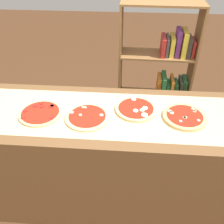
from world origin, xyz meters
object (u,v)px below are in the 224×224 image
Objects in this scene: pizza_pepperoni_0 at (40,113)px; pizza_mushroom_3 at (185,117)px; bookshelf at (163,77)px; pizza_mozzarella_2 at (136,109)px; pizza_mushroom_1 at (87,117)px.

pizza_mushroom_3 reaches higher than pizza_pepperoni_0.
bookshelf is (-0.04, 0.94, -0.22)m from pizza_mushroom_3.
pizza_mozzarella_2 reaches higher than pizza_pepperoni_0.
pizza_mozzarella_2 is 0.95m from bookshelf.
pizza_mushroom_1 is 0.21× the size of bookshelf.
pizza_mushroom_3 is (0.34, -0.07, 0.00)m from pizza_mozzarella_2.
pizza_mushroom_3 reaches higher than pizza_mushroom_1.
pizza_mushroom_1 is at bearing -122.76° from bookshelf.
pizza_pepperoni_0 is 0.96× the size of pizza_mushroom_1.
pizza_mushroom_3 is 0.97m from bookshelf.
bookshelf is (0.64, 0.99, -0.22)m from pizza_mushroom_1.
bookshelf reaches higher than pizza_mozzarella_2.
pizza_mozzarella_2 reaches higher than pizza_mushroom_1.
pizza_pepperoni_0 is 0.20× the size of bookshelf.
pizza_mozzarella_2 is at bearing 8.32° from pizza_pepperoni_0.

